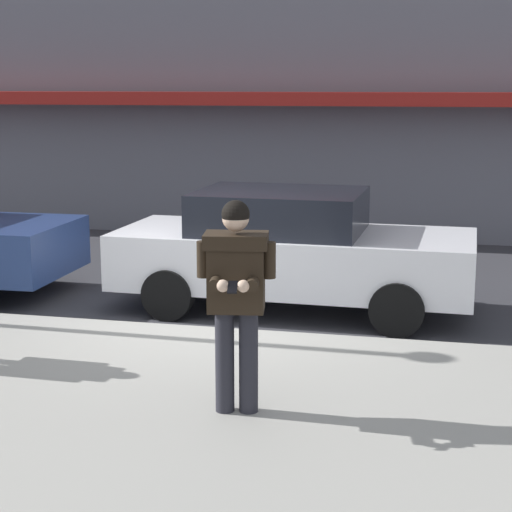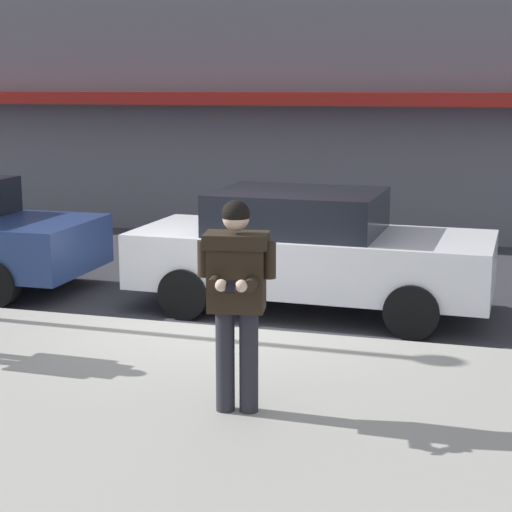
# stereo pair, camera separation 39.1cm
# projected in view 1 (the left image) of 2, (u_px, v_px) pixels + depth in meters

# --- Properties ---
(ground_plane) EXTENTS (80.00, 80.00, 0.00)m
(ground_plane) POSITION_uv_depth(u_px,v_px,m) (200.00, 333.00, 10.01)
(ground_plane) COLOR #333338
(sidewalk) EXTENTS (32.00, 5.30, 0.14)m
(sidewalk) POSITION_uv_depth(u_px,v_px,m) (217.00, 428.00, 7.06)
(sidewalk) COLOR #99968E
(sidewalk) RESTS_ON ground
(curb_paint_line) EXTENTS (28.00, 0.12, 0.01)m
(curb_paint_line) POSITION_uv_depth(u_px,v_px,m) (284.00, 337.00, 9.84)
(curb_paint_line) COLOR silver
(curb_paint_line) RESTS_ON ground
(parked_sedan_mid) EXTENTS (4.55, 2.02, 1.54)m
(parked_sedan_mid) POSITION_uv_depth(u_px,v_px,m) (291.00, 249.00, 10.89)
(parked_sedan_mid) COLOR silver
(parked_sedan_mid) RESTS_ON ground
(man_texting_on_phone) EXTENTS (0.64, 0.62, 1.81)m
(man_texting_on_phone) POSITION_uv_depth(u_px,v_px,m) (236.00, 284.00, 7.01)
(man_texting_on_phone) COLOR #23232B
(man_texting_on_phone) RESTS_ON sidewalk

